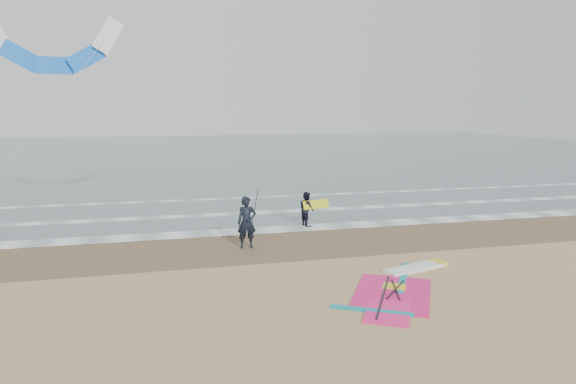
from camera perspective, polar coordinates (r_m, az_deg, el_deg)
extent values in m
plane|color=tan|center=(14.80, 5.27, -11.50)|extent=(120.00, 120.00, 0.00)
cube|color=#47605E|center=(61.45, -9.61, 4.28)|extent=(120.00, 80.00, 0.02)
cube|color=brown|center=(20.29, -0.32, -5.67)|extent=(120.00, 5.00, 0.01)
cube|color=white|center=(22.36, -1.65, -4.19)|extent=(120.00, 1.20, 0.02)
cube|color=white|center=(26.00, -3.44, -2.29)|extent=(120.00, 0.70, 0.02)
cube|color=white|center=(30.36, -4.99, -0.63)|extent=(120.00, 0.50, 0.01)
cube|color=white|center=(17.53, 13.94, -8.20)|extent=(2.42, 1.28, 0.11)
cube|color=yellow|center=(18.29, 16.35, -7.55)|extent=(0.58, 0.67, 0.12)
cube|color=#F81F75|center=(15.22, 11.53, -10.98)|extent=(3.30, 3.64, 0.04)
cube|color=#F81F75|center=(13.90, 11.05, -12.95)|extent=(1.83, 2.03, 0.04)
cube|color=#0C8C99|center=(16.65, 12.68, -9.21)|extent=(1.69, 2.71, 0.05)
cube|color=#0C8C99|center=(13.91, 9.27, -12.86)|extent=(1.98, 1.26, 0.05)
cube|color=yellow|center=(15.73, 11.73, -10.28)|extent=(0.85, 0.82, 0.05)
cylinder|color=black|center=(14.90, 10.52, -11.28)|extent=(1.74, 2.96, 0.06)
cylinder|color=black|center=(15.44, 11.88, -10.51)|extent=(1.16, 1.28, 0.04)
cylinder|color=black|center=(15.44, 11.88, -10.51)|extent=(0.56, 1.62, 0.04)
imported|color=black|center=(19.43, -4.60, -3.38)|extent=(0.73, 0.48, 1.98)
imported|color=black|center=(23.01, 2.08, -1.89)|extent=(0.74, 0.87, 1.56)
cylinder|color=black|center=(19.38, -3.75, -2.01)|extent=(0.17, 0.86, 1.82)
cube|color=yellow|center=(22.99, 3.11, -1.38)|extent=(1.30, 0.51, 0.39)
cube|color=blue|center=(26.81, -27.61, 13.23)|extent=(1.78, 0.43, 1.49)
cube|color=blue|center=(26.50, -24.54, 12.68)|extent=(1.61, 0.40, 0.78)
cube|color=blue|center=(26.32, -21.52, 13.72)|extent=(1.78, 0.43, 1.49)
cube|color=white|center=(26.33, -19.36, 16.08)|extent=(1.48, 0.37, 1.80)
cylinder|color=beige|center=(24.91, -25.47, 7.60)|extent=(5.41, 3.21, 7.39)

